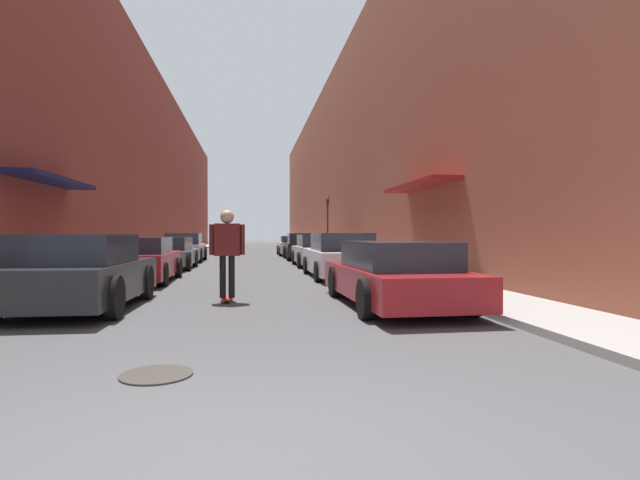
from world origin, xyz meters
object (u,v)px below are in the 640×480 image
parked_car_left_2 (170,253)px  parked_car_right_4 (294,246)px  parked_car_left_3 (184,248)px  parked_car_right_1 (340,256)px  parked_car_right_0 (395,275)px  parked_car_right_2 (319,251)px  parked_car_left_0 (80,273)px  parked_car_right_3 (302,247)px  skateboarder (227,245)px  parked_car_left_1 (140,260)px  manhole_cover (157,375)px  traffic_light (328,219)px

parked_car_left_2 → parked_car_right_4: 13.18m
parked_car_left_3 → parked_car_right_1: (6.08, -9.95, -0.01)m
parked_car_right_0 → parked_car_right_2: bearing=89.2°
parked_car_left_0 → parked_car_left_2: parked_car_left_0 is taller
parked_car_left_2 → parked_car_right_3: size_ratio=0.92×
skateboarder → parked_car_left_0: bearing=-164.1°
parked_car_left_1 → manhole_cover: parked_car_left_1 is taller
parked_car_left_1 → parked_car_left_3: parked_car_left_3 is taller
parked_car_left_1 → parked_car_right_3: (5.93, 11.95, 0.06)m
manhole_cover → traffic_light: (5.35, 23.51, 2.21)m
parked_car_right_1 → manhole_cover: (-3.74, -10.52, -0.66)m
parked_car_left_0 → parked_car_left_3: parked_car_left_3 is taller
parked_car_right_1 → skateboarder: (-3.30, -5.19, 0.49)m
parked_car_left_1 → traffic_light: 15.70m
parked_car_left_0 → parked_car_left_3: size_ratio=1.01×
parked_car_left_2 → parked_car_right_2: size_ratio=0.95×
parked_car_right_4 → manhole_cover: parked_car_right_4 is taller
parked_car_left_3 → manhole_cover: parked_car_left_3 is taller
parked_car_right_1 → parked_car_right_2: size_ratio=1.13×
parked_car_left_3 → parked_car_right_2: size_ratio=0.97×
parked_car_left_3 → parked_car_right_0: size_ratio=0.84×
parked_car_right_2 → parked_car_right_4: (-0.15, 10.92, -0.04)m
parked_car_right_2 → manhole_cover: parked_car_right_2 is taller
parked_car_right_0 → manhole_cover: (-3.65, -4.24, -0.59)m
parked_car_right_0 → manhole_cover: parked_car_right_0 is taller
parked_car_left_0 → parked_car_right_2: size_ratio=0.99×
parked_car_left_1 → parked_car_right_3: bearing=63.6°
parked_car_right_3 → parked_car_right_4: size_ratio=1.06×
parked_car_left_2 → parked_car_right_4: bearing=63.4°
parked_car_right_3 → parked_car_right_0: bearing=-90.2°
parked_car_right_0 → parked_car_right_1: parked_car_right_1 is taller
parked_car_right_3 → skateboarder: bearing=-101.2°
parked_car_left_0 → parked_car_right_0: size_ratio=0.85×
parked_car_right_2 → skateboarder: skateboarder is taller
parked_car_left_2 → parked_car_right_1: parked_car_right_1 is taller
parked_car_left_1 → parked_car_right_2: (6.04, 6.19, 0.02)m
traffic_light → parked_car_right_4: bearing=115.9°
parked_car_left_0 → traffic_light: size_ratio=1.21×
parked_car_right_1 → parked_car_right_3: 11.28m
parked_car_left_1 → manhole_cover: (2.22, -9.85, -0.61)m
skateboarder → manhole_cover: (-0.44, -5.33, -1.15)m
parked_car_right_0 → traffic_light: bearing=85.0°
parked_car_right_4 → skateboarder: 21.88m
skateboarder → parked_car_left_1: bearing=120.5°
parked_car_right_3 → parked_car_left_1: bearing=-116.4°
parked_car_left_1 → parked_car_right_0: parked_car_left_1 is taller
parked_car_left_3 → manhole_cover: 20.62m
parked_car_left_3 → traffic_light: size_ratio=1.20×
parked_car_right_3 → parked_car_left_0: bearing=-108.9°
parked_car_right_0 → parked_car_right_2: parked_car_right_2 is taller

